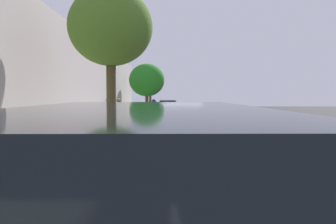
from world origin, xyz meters
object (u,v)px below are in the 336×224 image
(bicycle_at_curb, at_px, (157,123))
(parked_sedan_red_second, at_px, (162,134))
(cyclist_with_backpack, at_px, (153,110))
(street_tree_mid_block, at_px, (147,80))
(street_tree_far_end, at_px, (111,28))
(parked_sedan_dark_blue_nearest, at_px, (168,108))
(pedestrian_on_phone, at_px, (119,107))
(street_tree_near_cyclist, at_px, (150,80))
(fire_hydrant, at_px, (134,127))

(bicycle_at_curb, bearing_deg, parked_sedan_red_second, 93.32)
(cyclist_with_backpack, relative_size, street_tree_mid_block, 0.37)
(bicycle_at_curb, relative_size, street_tree_mid_block, 0.36)
(parked_sedan_red_second, relative_size, street_tree_far_end, 0.79)
(parked_sedan_dark_blue_nearest, relative_size, bicycle_at_curb, 2.58)
(parked_sedan_red_second, distance_m, street_tree_mid_block, 19.82)
(street_tree_far_end, bearing_deg, pedestrian_on_phone, -82.33)
(parked_sedan_red_second, relative_size, cyclist_with_backpack, 2.51)
(street_tree_near_cyclist, distance_m, street_tree_far_end, 24.16)
(street_tree_mid_block, bearing_deg, parked_sedan_red_second, 95.39)
(street_tree_near_cyclist, distance_m, fire_hydrant, 20.74)
(street_tree_mid_block, xyz_separation_m, fire_hydrant, (-0.43, 15.06, -2.85))
(parked_sedan_red_second, xyz_separation_m, pedestrian_on_phone, (3.70, -14.64, 0.33))
(bicycle_at_curb, height_order, street_tree_far_end, street_tree_far_end)
(cyclist_with_backpack, xyz_separation_m, street_tree_mid_block, (1.10, -10.14, 2.30))
(cyclist_with_backpack, bearing_deg, parked_sedan_red_second, 94.51)
(street_tree_mid_block, xyz_separation_m, street_tree_far_end, (0.00, 18.70, 1.03))
(parked_sedan_dark_blue_nearest, relative_size, street_tree_near_cyclist, 0.88)
(pedestrian_on_phone, height_order, fire_hydrant, pedestrian_on_phone)
(bicycle_at_curb, bearing_deg, street_tree_mid_block, -82.88)
(bicycle_at_curb, xyz_separation_m, street_tree_mid_block, (1.32, -10.60, 3.04))
(parked_sedan_dark_blue_nearest, height_order, parked_sedan_red_second, same)
(parked_sedan_red_second, height_order, street_tree_mid_block, street_tree_mid_block)
(street_tree_mid_block, distance_m, pedestrian_on_phone, 5.75)
(parked_sedan_dark_blue_nearest, distance_m, street_tree_far_end, 20.82)
(street_tree_near_cyclist, height_order, fire_hydrant, street_tree_near_cyclist)
(parked_sedan_red_second, height_order, fire_hydrant, parked_sedan_red_second)
(parked_sedan_dark_blue_nearest, distance_m, pedestrian_on_phone, 7.64)
(parked_sedan_red_second, height_order, cyclist_with_backpack, cyclist_with_backpack)
(street_tree_near_cyclist, relative_size, street_tree_far_end, 0.88)
(street_tree_near_cyclist, xyz_separation_m, pedestrian_on_phone, (1.86, 10.36, -2.57))
(parked_sedan_red_second, height_order, street_tree_far_end, street_tree_far_end)
(parked_sedan_dark_blue_nearest, xyz_separation_m, bicycle_at_curb, (0.64, 12.29, -0.38))
(pedestrian_on_phone, bearing_deg, street_tree_far_end, 97.67)
(cyclist_with_backpack, xyz_separation_m, street_tree_far_end, (1.10, 8.56, 3.33))
(cyclist_with_backpack, height_order, street_tree_near_cyclist, street_tree_near_cyclist)
(street_tree_far_end, bearing_deg, parked_sedan_dark_blue_nearest, -95.51)
(pedestrian_on_phone, xyz_separation_m, fire_hydrant, (-2.29, 10.14, -0.52))
(parked_sedan_dark_blue_nearest, height_order, street_tree_near_cyclist, street_tree_near_cyclist)
(street_tree_far_end, distance_m, pedestrian_on_phone, 14.31)
(street_tree_mid_block, bearing_deg, fire_hydrant, 91.64)
(street_tree_near_cyclist, height_order, pedestrian_on_phone, street_tree_near_cyclist)
(parked_sedan_dark_blue_nearest, relative_size, cyclist_with_backpack, 2.48)
(street_tree_near_cyclist, relative_size, street_tree_mid_block, 1.06)
(pedestrian_on_phone, bearing_deg, parked_sedan_red_second, 104.19)
(bicycle_at_curb, height_order, street_tree_mid_block, street_tree_mid_block)
(street_tree_mid_block, bearing_deg, street_tree_near_cyclist, -90.00)
(street_tree_far_end, bearing_deg, parked_sedan_red_second, 155.28)
(street_tree_near_cyclist, bearing_deg, parked_sedan_dark_blue_nearest, 117.64)
(parked_sedan_red_second, xyz_separation_m, street_tree_near_cyclist, (1.84, -25.00, 2.90))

